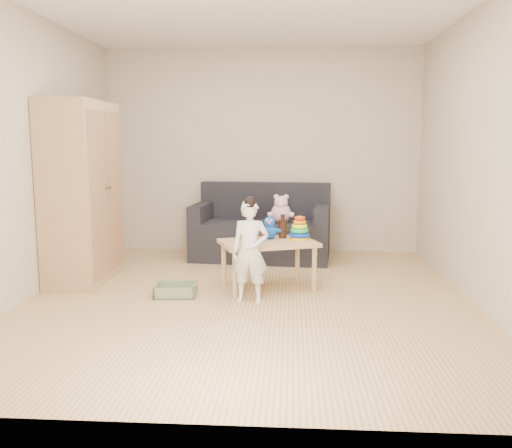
# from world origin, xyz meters

# --- Properties ---
(room) EXTENTS (4.50, 4.50, 4.50)m
(room) POSITION_xyz_m (0.00, 0.00, 1.30)
(room) COLOR tan
(room) RESTS_ON ground
(wardrobe) EXTENTS (0.50, 1.01, 1.82)m
(wardrobe) POSITION_xyz_m (-1.74, 0.56, 0.91)
(wardrobe) COLOR tan
(wardrobe) RESTS_ON ground
(sofa) EXTENTS (1.71, 0.98, 0.46)m
(sofa) POSITION_xyz_m (0.02, 1.72, 0.23)
(sofa) COLOR black
(sofa) RESTS_ON ground
(play_table) EXTENTS (1.03, 0.84, 0.47)m
(play_table) POSITION_xyz_m (0.16, 0.35, 0.23)
(play_table) COLOR tan
(play_table) RESTS_ON ground
(storage_bin) EXTENTS (0.40, 0.31, 0.11)m
(storage_bin) POSITION_xyz_m (-0.68, 0.03, 0.06)
(storage_bin) COLOR #69805C
(storage_bin) RESTS_ON ground
(toddler) EXTENTS (0.34, 0.24, 0.89)m
(toddler) POSITION_xyz_m (0.02, -0.09, 0.44)
(toddler) COLOR silver
(toddler) RESTS_ON ground
(pink_bear) EXTENTS (0.28, 0.24, 0.29)m
(pink_bear) POSITION_xyz_m (0.26, 1.63, 0.60)
(pink_bear) COLOR #FBB9D5
(pink_bear) RESTS_ON sofa
(doll) EXTENTS (0.17, 0.13, 0.30)m
(doll) POSITION_xyz_m (-0.12, 1.71, 0.61)
(doll) COLOR #C22473
(doll) RESTS_ON sofa
(ring_stacker) EXTENTS (0.20, 0.20, 0.23)m
(ring_stacker) POSITION_xyz_m (0.46, 0.47, 0.56)
(ring_stacker) COLOR yellow
(ring_stacker) RESTS_ON play_table
(brown_bottle) EXTENTS (0.08, 0.08, 0.23)m
(brown_bottle) POSITION_xyz_m (0.30, 0.55, 0.57)
(brown_bottle) COLOR black
(brown_bottle) RESTS_ON play_table
(blue_plush) EXTENTS (0.24, 0.22, 0.23)m
(blue_plush) POSITION_xyz_m (0.17, 0.48, 0.58)
(blue_plush) COLOR blue
(blue_plush) RESTS_ON play_table
(wooden_figure) EXTENTS (0.05, 0.05, 0.10)m
(wooden_figure) POSITION_xyz_m (0.11, 0.35, 0.52)
(wooden_figure) COLOR brown
(wooden_figure) RESTS_ON play_table
(yellow_book) EXTENTS (0.24, 0.24, 0.01)m
(yellow_book) POSITION_xyz_m (-0.02, 0.42, 0.48)
(yellow_book) COLOR orange
(yellow_book) RESTS_ON play_table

